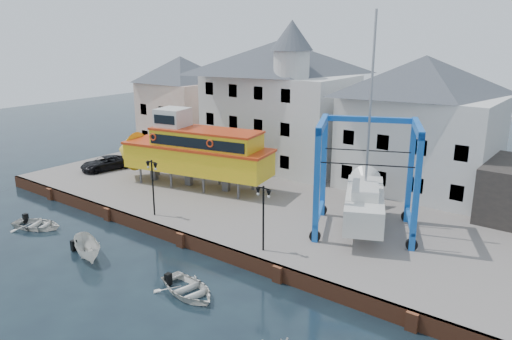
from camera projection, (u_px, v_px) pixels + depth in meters
The scene contains 14 objects.
ground at pixel (182, 247), 33.83m from camera, with size 140.00×140.00×0.00m, color #17222C.
hardstanding at pixel (275, 198), 42.09m from camera, with size 44.00×22.00×1.00m, color slate.
quay_wall at pixel (183, 239), 33.77m from camera, with size 44.00×0.47×1.00m.
building_pink at pixel (182, 103), 56.41m from camera, with size 8.00×7.00×10.30m.
building_white_main at pixel (279, 102), 48.71m from camera, with size 14.00×8.30×14.00m.
building_white_right at pixel (421, 124), 41.27m from camera, with size 12.00×8.00×11.20m.
lamp_post_left at pixel (152, 174), 35.94m from camera, with size 1.12×0.32×4.20m.
lamp_post_right at pixel (263, 202), 30.10m from camera, with size 1.12×0.32×4.20m.
tour_boat at pixel (188, 150), 42.98m from camera, with size 15.73×6.55×6.67m.
travel_lift at pixel (365, 193), 34.08m from camera, with size 8.30×9.69×14.43m.
van at pixel (105, 163), 48.39m from camera, with size 2.17×4.70×1.31m, color black.
motorboat_a at pixel (89, 257), 32.25m from camera, with size 1.39×3.70×1.43m, color silver.
motorboat_b at pixel (188, 294), 27.79m from camera, with size 2.93×4.10×0.85m, color silver.
motorboat_d at pixel (38, 228), 36.99m from camera, with size 2.71×3.80×0.79m, color silver.
Camera 1 is at (22.91, -21.64, 14.28)m, focal length 35.00 mm.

